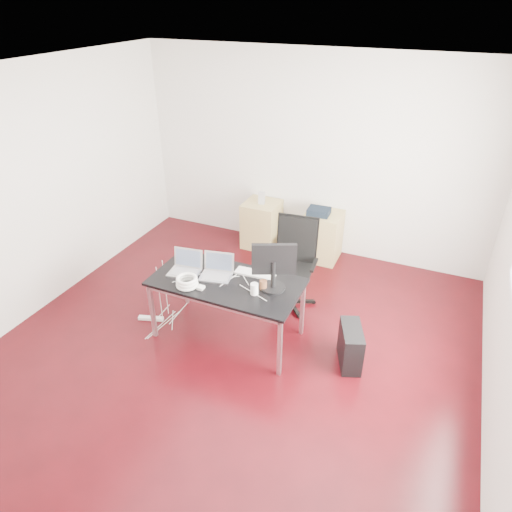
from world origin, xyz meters
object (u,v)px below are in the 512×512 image
at_px(desk, 227,285).
at_px(pc_tower, 350,346).
at_px(office_chair, 293,259).
at_px(filing_cabinet_left, 262,224).
at_px(filing_cabinet_right, 322,236).

bearing_deg(desk, pc_tower, 4.48).
distance_m(office_chair, filing_cabinet_left, 1.51).
bearing_deg(pc_tower, office_chair, 117.76).
xyz_separation_m(desk, filing_cabinet_left, (-0.48, 2.10, -0.33)).
bearing_deg(filing_cabinet_left, desk, -77.02).
height_order(filing_cabinet_left, filing_cabinet_right, same).
xyz_separation_m(filing_cabinet_left, filing_cabinet_right, (0.94, 0.00, 0.00)).
distance_m(office_chair, pc_tower, 1.29).
distance_m(office_chair, filing_cabinet_right, 1.21).
bearing_deg(filing_cabinet_right, filing_cabinet_left, 180.00).
height_order(office_chair, filing_cabinet_right, office_chair).
distance_m(desk, filing_cabinet_left, 2.18).
height_order(desk, filing_cabinet_left, desk).
bearing_deg(pc_tower, filing_cabinet_left, 111.69).
xyz_separation_m(desk, pc_tower, (1.36, 0.11, -0.46)).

